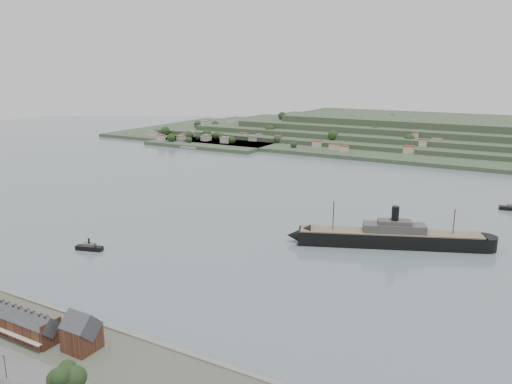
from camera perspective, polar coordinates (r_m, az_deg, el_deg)
The scene contains 8 objects.
ground at distance 320.69m, azimuth -0.30°, elevation -3.03°, with size 1400.00×1400.00×0.00m, color slate.
terrace_row at distance 208.75m, azimuth -27.14°, elevation -12.38°, with size 55.60×9.80×11.07m.
gabled_building at distance 182.73m, azimuth -19.31°, elevation -14.93°, with size 10.40×10.18×14.09m.
far_peninsula at distance 675.79m, azimuth 18.75°, elevation 6.33°, with size 760.00×309.00×30.00m.
steamship at distance 280.14m, azimuth 14.48°, elevation -5.01°, with size 105.86×52.50×26.73m.
tugboat at distance 280.15m, azimuth -18.51°, elevation -6.02°, with size 15.16×7.99×6.59m.
ferry_west at distance 623.49m, azimuth -7.70°, elevation 5.41°, with size 19.40×10.61×7.01m.
fig_tree at distance 158.93m, azimuth -20.89°, elevation -19.32°, with size 10.74×9.30×11.99m.
Camera 1 is at (152.18, -266.02, 94.42)m, focal length 35.00 mm.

